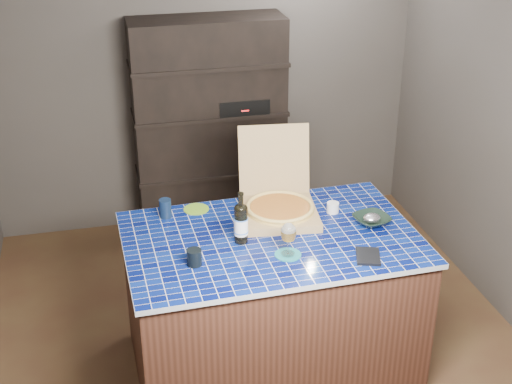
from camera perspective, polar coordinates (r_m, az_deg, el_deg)
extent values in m
plane|color=brown|center=(4.93, -0.26, -11.19)|extent=(3.50, 3.50, 0.00)
plane|color=#4B4541|center=(5.89, -4.21, 8.96)|extent=(3.50, 0.00, 3.50)
plane|color=#4B4541|center=(2.84, 7.91, -11.98)|extent=(3.50, 0.00, 3.50)
cube|color=black|center=(5.80, -3.73, 5.04)|extent=(1.20, 0.40, 1.80)
cube|color=black|center=(5.72, -1.23, 7.18)|extent=(0.40, 0.32, 0.12)
cube|color=#4A281D|center=(4.41, 1.18, -9.03)|extent=(1.69, 1.08, 0.90)
cube|color=#040C44|center=(4.16, 1.23, -3.77)|extent=(1.73, 1.12, 0.03)
cube|color=#987F4E|center=(4.34, 1.91, -1.75)|extent=(0.49, 0.49, 0.05)
cube|color=#987F4E|center=(4.48, 1.45, 2.61)|extent=(0.46, 0.15, 0.44)
cylinder|color=tan|center=(4.33, 1.92, -1.38)|extent=(0.41, 0.41, 0.01)
cylinder|color=maroon|center=(4.32, 1.92, -1.24)|extent=(0.36, 0.36, 0.01)
torus|color=tan|center=(4.32, 1.92, -1.17)|extent=(0.41, 0.41, 0.02)
cylinder|color=black|center=(4.04, -1.21, -2.65)|extent=(0.08, 0.08, 0.22)
ellipsoid|color=black|center=(3.99, -1.22, -1.29)|extent=(0.08, 0.08, 0.04)
cylinder|color=black|center=(3.97, -1.23, -0.62)|extent=(0.03, 0.03, 0.09)
cylinder|color=white|center=(4.05, -1.21, -2.78)|extent=(0.08, 0.08, 0.10)
cylinder|color=#4078DC|center=(4.06, -1.20, -3.17)|extent=(0.08, 0.08, 0.01)
cylinder|color=#4078DC|center=(4.02, -1.21, -2.14)|extent=(0.08, 0.08, 0.01)
cylinder|color=#166E75|center=(3.97, 2.57, -5.03)|extent=(0.15, 0.15, 0.01)
cylinder|color=white|center=(3.97, 2.57, -4.96)|extent=(0.08, 0.08, 0.01)
cylinder|color=white|center=(3.95, 2.59, -4.41)|extent=(0.01, 0.01, 0.08)
ellipsoid|color=white|center=(3.90, 2.61, -3.27)|extent=(0.09, 0.09, 0.12)
cylinder|color=#BA831D|center=(3.91, 2.61, -3.41)|extent=(0.07, 0.07, 0.05)
cylinder|color=white|center=(3.89, 2.62, -2.99)|extent=(0.07, 0.07, 0.02)
cylinder|color=black|center=(3.88, -4.97, -5.23)|extent=(0.08, 0.08, 0.09)
cube|color=black|center=(3.99, 8.96, -5.10)|extent=(0.18, 0.21, 0.01)
imported|color=black|center=(4.33, 9.24, -2.22)|extent=(0.26, 0.26, 0.05)
ellipsoid|color=silver|center=(4.32, 9.25, -2.06)|extent=(0.11, 0.09, 0.05)
cylinder|color=silver|center=(4.42, 6.16, -1.24)|extent=(0.07, 0.07, 0.06)
cylinder|color=black|center=(4.37, -7.27, -1.31)|extent=(0.07, 0.07, 0.12)
cylinder|color=#679B21|center=(4.46, -4.80, -1.37)|extent=(0.16, 0.16, 0.01)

